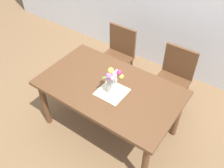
{
  "coord_description": "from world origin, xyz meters",
  "views": [
    {
      "loc": [
        1.17,
        -1.61,
        2.61
      ],
      "look_at": [
        0.07,
        -0.06,
        0.85
      ],
      "focal_mm": 39.77,
      "sensor_mm": 36.0,
      "label": 1
    }
  ],
  "objects_px": {
    "dining_table": "(109,92)",
    "chair_left": "(118,53)",
    "chair_right": "(174,77)",
    "flower_vase": "(113,81)"
  },
  "relations": [
    {
      "from": "chair_right",
      "to": "flower_vase",
      "type": "bearing_deg",
      "value": 67.66
    },
    {
      "from": "dining_table",
      "to": "chair_left",
      "type": "relative_size",
      "value": 1.77
    },
    {
      "from": "dining_table",
      "to": "chair_right",
      "type": "distance_m",
      "value": 0.93
    },
    {
      "from": "chair_left",
      "to": "chair_right",
      "type": "bearing_deg",
      "value": -180.0
    },
    {
      "from": "dining_table",
      "to": "chair_left",
      "type": "distance_m",
      "value": 0.93
    },
    {
      "from": "chair_right",
      "to": "flower_vase",
      "type": "xyz_separation_m",
      "value": [
        -0.35,
        -0.86,
        0.37
      ]
    },
    {
      "from": "dining_table",
      "to": "chair_left",
      "type": "bearing_deg",
      "value": 118.3
    },
    {
      "from": "dining_table",
      "to": "flower_vase",
      "type": "relative_size",
      "value": 5.11
    },
    {
      "from": "flower_vase",
      "to": "chair_right",
      "type": "bearing_deg",
      "value": 67.66
    },
    {
      "from": "flower_vase",
      "to": "chair_left",
      "type": "bearing_deg",
      "value": 120.94
    }
  ]
}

